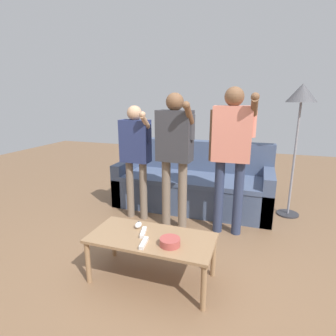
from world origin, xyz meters
TOP-DOWN VIEW (x-y plane):
  - ground_plane at (0.00, 0.00)m, footprint 12.00×12.00m
  - couch at (-0.17, 1.60)m, footprint 2.15×0.86m
  - coffee_table at (-0.10, -0.15)m, footprint 1.05×0.49m
  - snack_bowl at (0.09, -0.23)m, footprint 0.16×0.16m
  - game_remote_nunchuk at (-0.28, -0.04)m, footprint 0.06×0.09m
  - floor_lamp at (1.13, 1.67)m, footprint 0.36×0.36m
  - player_left at (-0.75, 0.94)m, footprint 0.42×0.29m
  - player_center at (-0.22, 0.83)m, footprint 0.46×0.37m
  - player_right at (0.40, 0.91)m, footprint 0.49×0.33m
  - game_remote_wand_near at (-0.11, -0.29)m, footprint 0.06×0.16m
  - game_remote_wand_far at (-0.19, -0.13)m, footprint 0.08×0.17m

SIDE VIEW (x-z plane):
  - ground_plane at x=0.00m, z-range 0.00..0.00m
  - couch at x=-0.17m, z-range -0.15..0.76m
  - coffee_table at x=-0.10m, z-range 0.15..0.55m
  - game_remote_wand_far at x=-0.19m, z-range 0.40..0.43m
  - game_remote_wand_near at x=-0.11m, z-range 0.40..0.43m
  - game_remote_nunchuk at x=-0.28m, z-range 0.40..0.45m
  - snack_bowl at x=0.09m, z-range 0.40..0.46m
  - player_left at x=-0.75m, z-range 0.19..1.62m
  - player_center at x=-0.22m, z-range 0.20..1.79m
  - player_right at x=0.40m, z-range 0.21..1.85m
  - floor_lamp at x=1.13m, z-range 0.63..2.32m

